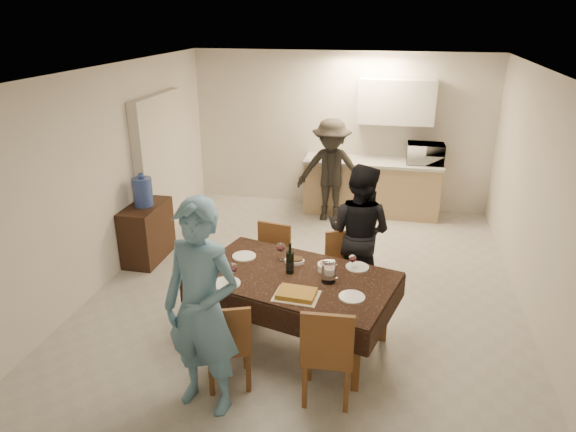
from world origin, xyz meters
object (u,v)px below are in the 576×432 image
(wine_bottle, at_px, (290,258))
(microwave, at_px, (426,154))
(dining_table, at_px, (294,279))
(console, at_px, (147,232))
(water_pitcher, at_px, (329,272))
(person_far, at_px, (359,233))
(person_kitchen, at_px, (331,171))
(water_jug, at_px, (143,192))
(person_near, at_px, (202,309))
(savoury_tart, at_px, (296,294))

(wine_bottle, relative_size, microwave, 0.55)
(dining_table, bearing_deg, console, 162.87)
(water_pitcher, xyz_separation_m, person_far, (0.20, 1.10, -0.04))
(person_far, xyz_separation_m, person_kitchen, (-0.63, 2.34, 0.01))
(water_jug, distance_m, person_far, 2.91)
(console, relative_size, water_pitcher, 4.04)
(water_jug, xyz_separation_m, wine_bottle, (2.27, -1.41, -0.05))
(water_pitcher, distance_m, person_kitchen, 3.46)
(person_near, height_order, person_kitchen, person_near)
(savoury_tart, bearing_deg, person_kitchen, 92.68)
(water_pitcher, bearing_deg, dining_table, 171.87)
(wine_bottle, relative_size, savoury_tart, 0.79)
(microwave, relative_size, person_far, 0.36)
(savoury_tart, height_order, person_far, person_far)
(console, xyz_separation_m, wine_bottle, (2.27, -1.41, 0.53))
(console, xyz_separation_m, person_near, (1.77, -2.51, 0.56))
(water_jug, distance_m, microwave, 4.40)
(savoury_tart, height_order, person_near, person_near)
(dining_table, xyz_separation_m, person_far, (0.55, 1.05, 0.10))
(person_near, height_order, person_far, person_near)
(water_jug, xyz_separation_m, microwave, (3.70, 2.38, 0.10))
(savoury_tart, distance_m, person_kitchen, 3.77)
(dining_table, relative_size, person_kitchen, 1.30)
(water_pitcher, height_order, microwave, microwave)
(person_kitchen, bearing_deg, console, -139.32)
(dining_table, height_order, person_near, person_near)
(microwave, bearing_deg, person_kitchen, 17.21)
(water_jug, distance_m, water_pitcher, 3.07)
(wine_bottle, distance_m, water_pitcher, 0.42)
(water_pitcher, relative_size, savoury_tart, 0.51)
(water_jug, bearing_deg, person_near, -54.73)
(console, height_order, person_far, person_far)
(person_near, relative_size, person_far, 1.16)
(water_jug, distance_m, wine_bottle, 2.67)
(person_far, bearing_deg, water_pitcher, 98.64)
(console, height_order, person_kitchen, person_kitchen)
(dining_table, distance_m, water_jug, 2.75)
(water_jug, bearing_deg, person_kitchen, 40.68)
(console, bearing_deg, water_jug, 0.00)
(savoury_tart, height_order, microwave, microwave)
(wine_bottle, height_order, person_kitchen, person_kitchen)
(microwave, xyz_separation_m, person_near, (-1.93, -4.89, -0.13))
(wine_bottle, bearing_deg, dining_table, -45.00)
(water_pitcher, bearing_deg, wine_bottle, 165.96)
(person_near, bearing_deg, person_kitchen, 95.27)
(wine_bottle, height_order, microwave, microwave)
(water_jug, relative_size, wine_bottle, 1.18)
(microwave, distance_m, person_near, 5.26)
(water_jug, distance_m, person_kitchen, 2.97)
(console, relative_size, person_far, 0.51)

